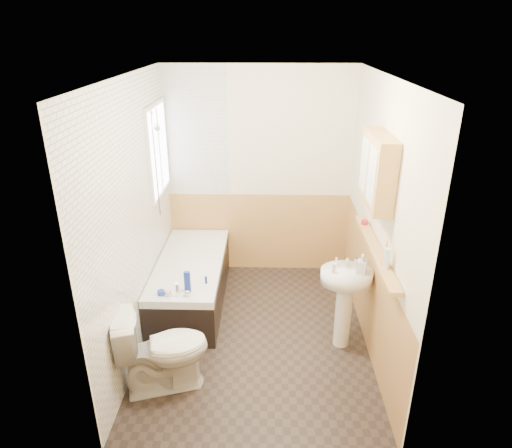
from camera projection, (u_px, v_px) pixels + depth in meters
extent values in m
plane|color=black|center=(256.00, 334.00, 4.62)|extent=(2.80, 2.80, 0.00)
plane|color=white|center=(255.00, 76.00, 3.63)|extent=(2.80, 2.80, 0.00)
cube|color=#EEE7C5|center=(259.00, 174.00, 5.42)|extent=(2.20, 0.02, 2.50)
cube|color=#EEE7C5|center=(249.00, 309.00, 2.83)|extent=(2.20, 0.02, 2.50)
cube|color=#EEE7C5|center=(134.00, 219.00, 4.15)|extent=(0.02, 2.80, 2.50)
cube|color=#EEE7C5|center=(379.00, 222.00, 4.10)|extent=(0.02, 2.80, 2.50)
cube|color=tan|center=(368.00, 293.00, 4.40)|extent=(0.01, 2.80, 1.00)
cube|color=tan|center=(250.00, 399.00, 3.15)|extent=(2.20, 0.01, 1.00)
cube|color=tan|center=(259.00, 232.00, 5.70)|extent=(2.20, 0.01, 1.00)
cube|color=white|center=(136.00, 219.00, 4.15)|extent=(0.01, 2.80, 2.50)
cube|color=white|center=(196.00, 132.00, 5.21)|extent=(0.75, 0.01, 1.50)
cube|color=white|center=(158.00, 150.00, 4.86)|extent=(0.03, 0.79, 0.99)
cube|color=white|center=(159.00, 150.00, 4.86)|extent=(0.01, 0.70, 0.90)
cube|color=white|center=(160.00, 150.00, 4.86)|extent=(0.01, 0.04, 0.90)
cube|color=black|center=(191.00, 285.00, 5.07)|extent=(0.70, 1.62, 0.45)
cube|color=white|center=(190.00, 264.00, 4.96)|extent=(0.70, 1.62, 0.08)
cube|color=white|center=(190.00, 265.00, 4.97)|extent=(0.56, 1.48, 0.04)
cylinder|color=silver|center=(177.00, 290.00, 4.27)|extent=(0.04, 0.04, 0.14)
sphere|color=silver|center=(168.00, 292.00, 4.28)|extent=(0.06, 0.06, 0.06)
sphere|color=silver|center=(187.00, 293.00, 4.28)|extent=(0.06, 0.06, 0.06)
cylinder|color=silver|center=(155.00, 164.00, 4.67)|extent=(0.02, 0.02, 1.13)
cylinder|color=silver|center=(159.00, 211.00, 4.88)|extent=(0.04, 0.04, 0.02)
cylinder|color=silver|center=(151.00, 113.00, 4.46)|extent=(0.04, 0.04, 0.02)
cylinder|color=silver|center=(157.00, 127.00, 4.52)|extent=(0.06, 0.08, 0.08)
imported|color=white|center=(163.00, 349.00, 3.82)|extent=(0.86, 0.63, 0.76)
cylinder|color=white|center=(343.00, 315.00, 4.35)|extent=(0.16, 0.16, 0.66)
ellipsoid|color=white|center=(347.00, 276.00, 4.18)|extent=(0.48, 0.39, 0.13)
cylinder|color=silver|center=(336.00, 262.00, 4.23)|extent=(0.03, 0.03, 0.08)
cylinder|color=silver|center=(356.00, 262.00, 4.23)|extent=(0.03, 0.03, 0.08)
cylinder|color=silver|center=(346.00, 260.00, 4.20)|extent=(0.02, 0.11, 0.09)
cube|color=tan|center=(375.00, 249.00, 3.92)|extent=(0.10, 1.45, 0.03)
cube|color=tan|center=(378.00, 170.00, 3.76)|extent=(0.16, 0.66, 0.60)
cube|color=silver|center=(372.00, 176.00, 3.62)|extent=(0.01, 0.26, 0.45)
cube|color=silver|center=(364.00, 165.00, 3.91)|extent=(0.01, 0.26, 0.45)
cylinder|color=silver|center=(387.00, 258.00, 3.55)|extent=(0.06, 0.06, 0.17)
cone|color=orange|center=(386.00, 252.00, 3.58)|extent=(0.06, 0.06, 0.24)
cylinder|color=maroon|center=(365.00, 222.00, 4.37)|extent=(0.07, 0.07, 0.04)
imported|color=silver|center=(361.00, 269.00, 4.10)|extent=(0.14, 0.20, 0.09)
cylinder|color=silver|center=(334.00, 268.00, 4.09)|extent=(0.05, 0.05, 0.10)
cube|color=#19339E|center=(187.00, 282.00, 4.33)|extent=(0.06, 0.04, 0.22)
cylinder|color=#19339E|center=(161.00, 293.00, 4.31)|extent=(0.08, 0.08, 0.04)
cylinder|color=navy|center=(206.00, 280.00, 4.49)|extent=(0.03, 0.03, 0.07)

